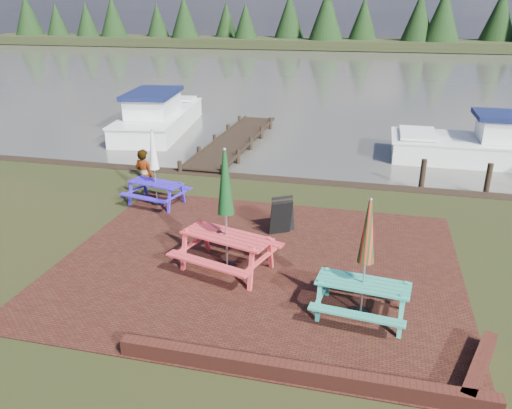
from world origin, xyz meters
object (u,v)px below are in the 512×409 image
Objects in this scene: boat_jetty at (159,118)px; boat_near at (500,147)px; picnic_table_blue at (155,179)px; person at (142,150)px; chalkboard at (282,216)px; jetty at (234,141)px; picnic_table_red at (226,230)px; picnic_table_teal at (364,278)px.

boat_jetty is 15.14m from boat_near.
picnic_table_blue is 0.29× the size of boat_near.
boat_near is 4.03× the size of person.
person is (-5.50, 3.39, 0.50)m from chalkboard.
boat_near is (10.63, 0.29, 0.32)m from jetty.
picnic_table_blue is 2.71m from person.
boat_jetty is at bearing 136.13° from picnic_table_red.
picnic_table_red reaches higher than jetty.
chalkboard is 0.12× the size of boat_near.
picnic_table_red is at bearing 140.66° from person.
chalkboard is 9.27m from jetty.
picnic_table_red is 3.01× the size of chalkboard.
jetty is at bearing 91.74° from boat_near.
picnic_table_teal reaches higher than jetty.
picnic_table_blue is at bearing -74.75° from boat_jetty.
picnic_table_red is at bearing -74.88° from jetty.
boat_jetty is at bearing 83.36° from boat_near.
picnic_table_blue is at bearing 150.67° from picnic_table_teal.
boat_jetty reaches higher than chalkboard.
picnic_table_teal is at bearing -22.89° from picnic_table_blue.
person is (2.62, -7.19, 0.50)m from boat_jetty.
picnic_table_teal is at bearing -63.52° from jetty.
boat_jetty is (-10.29, 13.91, -0.37)m from picnic_table_teal.
chalkboard is (-2.17, 3.33, -0.36)m from picnic_table_teal.
jetty is at bearing 81.54° from chalkboard.
jetty is at bearing 100.57° from picnic_table_blue.
picnic_table_blue reaches higher than person.
picnic_table_teal is 1.23× the size of person.
picnic_table_teal reaches higher than chalkboard.
boat_jetty is (-8.12, 10.57, -0.01)m from chalkboard.
picnic_table_teal is 3.22m from picnic_table_red.
jetty is 5.47m from person.
picnic_table_red is 1.43× the size of person.
jetty is 1.16× the size of boat_near.
picnic_table_teal is 17.31m from boat_jetty.
person is at bearing 113.65° from boat_near.
picnic_table_red is (-3.00, 1.14, 0.14)m from picnic_table_teal.
jetty is (0.30, 7.36, -0.67)m from picnic_table_blue.
boat_jetty is (-4.40, 2.09, 0.36)m from jetty.
person is (-12.41, -5.39, 0.54)m from boat_near.
boat_near is at bearing 47.90° from picnic_table_blue.
person is (-4.67, 5.58, -0.00)m from picnic_table_red.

